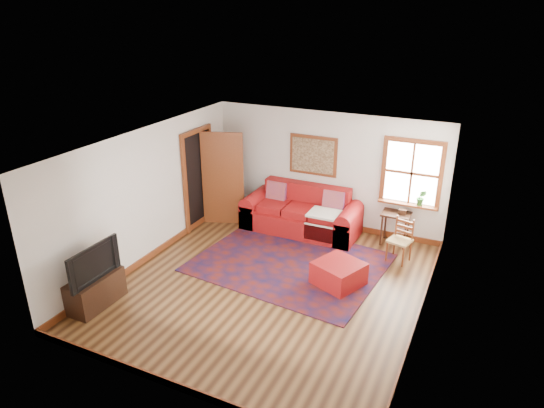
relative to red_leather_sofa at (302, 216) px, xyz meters
The scene contains 13 objects.
ground 2.32m from the red_leather_sofa, 81.39° to the right, with size 5.50×5.50×0.00m, color #3B2110.
room_envelope 2.65m from the red_leather_sofa, 81.34° to the right, with size 5.04×5.54×2.52m.
window 2.39m from the red_leather_sofa, 11.39° to the left, with size 1.18×0.20×1.38m.
doorway 2.07m from the red_leather_sofa, 165.14° to the right, with size 0.89×1.08×2.14m.
framed_artwork 1.31m from the red_leather_sofa, 84.19° to the left, with size 1.05×0.07×0.85m.
persian_rug 1.51m from the red_leather_sofa, 76.71° to the right, with size 3.32×2.66×0.02m, color #5C150D.
red_leather_sofa is the anchor object (origin of this frame).
red_ottoman 2.25m from the red_leather_sofa, 51.53° to the right, with size 0.73×0.73×0.41m, color maroon.
side_table 1.95m from the red_leather_sofa, ahead, with size 0.56×0.42×0.67m.
ladder_back_chair 2.22m from the red_leather_sofa, 11.32° to the right, with size 0.47×0.46×0.84m.
media_cabinet 4.45m from the red_leather_sofa, 115.68° to the right, with size 0.42×0.94×0.52m, color #331B11.
television 4.51m from the red_leather_sofa, 115.17° to the right, with size 1.02×0.13×0.59m, color black.
candle_hurricane 4.06m from the red_leather_sofa, 117.64° to the right, with size 0.12×0.12×0.18m.
Camera 1 is at (3.11, -6.51, 4.51)m, focal length 32.00 mm.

